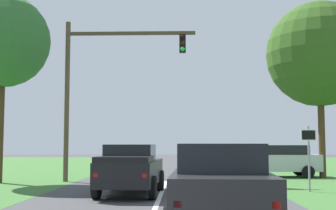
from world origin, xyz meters
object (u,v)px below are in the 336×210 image
object	(u,v)px
crossing_suv_far	(280,160)
oak_tree_right	(319,54)
keep_moving_sign	(309,150)
extra_tree_1	(3,41)
traffic_light	(99,77)
red_suv_near	(220,184)
pickup_truck_lead	(131,169)

from	to	relation	value
crossing_suv_far	oak_tree_right	bearing A→B (deg)	-17.46
keep_moving_sign	crossing_suv_far	xyz separation A→B (m)	(0.51, 7.73, -0.70)
oak_tree_right	keep_moving_sign	bearing A→B (deg)	-110.87
keep_moving_sign	extra_tree_1	size ratio (longest dim) A/B	0.28
keep_moving_sign	traffic_light	bearing A→B (deg)	154.64
red_suv_near	extra_tree_1	xyz separation A→B (m)	(-9.57, 11.34, 5.86)
oak_tree_right	crossing_suv_far	world-z (taller)	oak_tree_right
traffic_light	keep_moving_sign	xyz separation A→B (m)	(9.11, -4.32, -3.56)
traffic_light	keep_moving_sign	size ratio (longest dim) A/B	3.13
red_suv_near	oak_tree_right	size ratio (longest dim) A/B	0.49
red_suv_near	traffic_light	size ratio (longest dim) A/B	0.60
traffic_light	keep_moving_sign	distance (m)	10.69
pickup_truck_lead	keep_moving_sign	xyz separation A→B (m)	(6.85, 1.20, 0.68)
oak_tree_right	extra_tree_1	size ratio (longest dim) A/B	1.06
keep_moving_sign	crossing_suv_far	world-z (taller)	keep_moving_sign
pickup_truck_lead	extra_tree_1	world-z (taller)	extra_tree_1
red_suv_near	keep_moving_sign	distance (m)	8.89
pickup_truck_lead	oak_tree_right	size ratio (longest dim) A/B	0.50
traffic_light	oak_tree_right	size ratio (longest dim) A/B	0.82
pickup_truck_lead	keep_moving_sign	distance (m)	6.99
pickup_truck_lead	oak_tree_right	world-z (taller)	oak_tree_right
red_suv_near	oak_tree_right	xyz separation A→B (m)	(6.83, 14.89, 5.82)
traffic_light	crossing_suv_far	bearing A→B (deg)	19.55
traffic_light	extra_tree_1	xyz separation A→B (m)	(-4.60, -0.82, 1.67)
red_suv_near	pickup_truck_lead	bearing A→B (deg)	112.26
red_suv_near	pickup_truck_lead	xyz separation A→B (m)	(-2.72, 6.64, -0.04)
red_suv_near	extra_tree_1	distance (m)	15.95
extra_tree_1	keep_moving_sign	bearing A→B (deg)	-14.31
crossing_suv_far	keep_moving_sign	bearing A→B (deg)	-93.78
extra_tree_1	red_suv_near	bearing A→B (deg)	-49.83
pickup_truck_lead	oak_tree_right	xyz separation A→B (m)	(9.54, 8.25, 5.86)
keep_moving_sign	extra_tree_1	world-z (taller)	extra_tree_1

